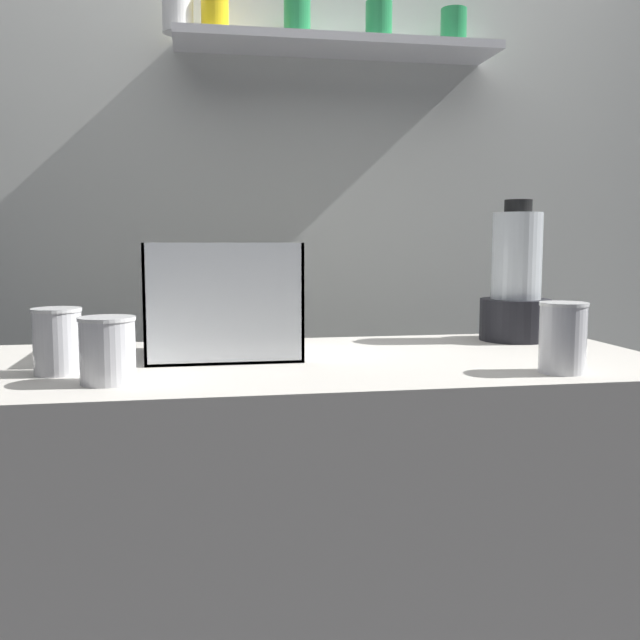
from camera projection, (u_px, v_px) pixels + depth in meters
counter at (320, 571)px, 1.49m from camera, size 1.40×0.64×0.90m
back_wall_unit at (277, 199)px, 2.15m from camera, size 2.60×0.24×2.50m
carrot_display_bin at (221, 322)px, 1.47m from camera, size 0.31×0.23×0.23m
blender_pitcher at (516, 286)px, 1.70m from camera, size 0.17×0.17×0.34m
juice_cup_pomegranate_far_left at (58, 344)px, 1.27m from camera, size 0.09×0.09×0.12m
juice_cup_pomegranate_left at (108, 355)px, 1.19m from camera, size 0.10×0.10×0.11m
juice_cup_carrot_middle at (563, 342)px, 1.29m from camera, size 0.09×0.09×0.13m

